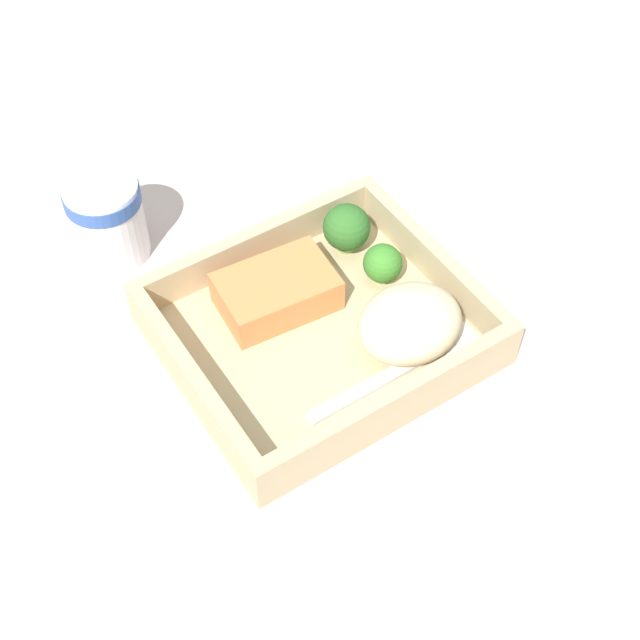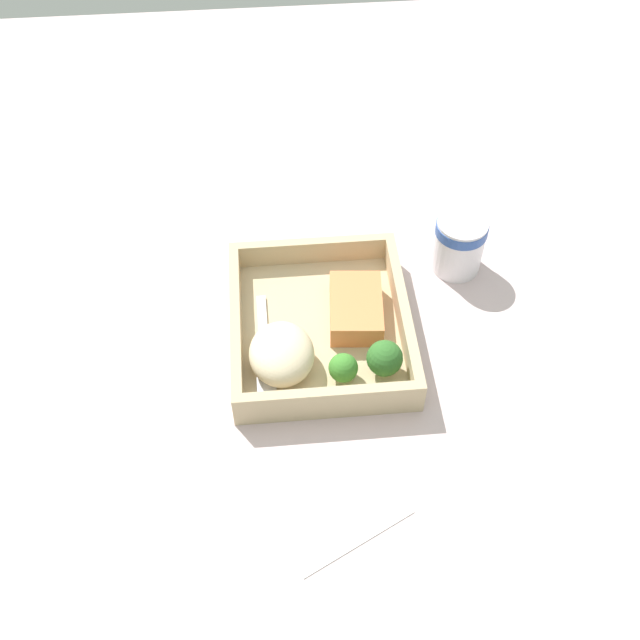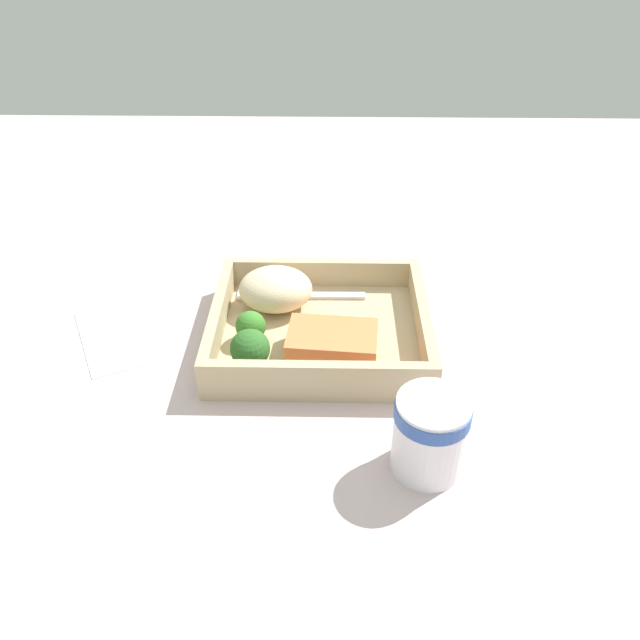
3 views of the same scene
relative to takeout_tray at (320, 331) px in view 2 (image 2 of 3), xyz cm
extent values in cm
cube|color=beige|center=(0.00, 0.00, -1.60)|extent=(160.00, 160.00, 2.00)
cube|color=tan|center=(0.00, 0.00, 0.00)|extent=(24.36, 21.29, 1.20)
cube|color=tan|center=(0.00, -10.04, 2.30)|extent=(24.36, 1.20, 3.40)
cube|color=tan|center=(0.00, 10.04, 2.30)|extent=(24.36, 1.20, 3.40)
cube|color=tan|center=(-11.58, 0.00, 2.30)|extent=(1.20, 18.89, 3.40)
cube|color=tan|center=(11.58, 0.00, 2.30)|extent=(1.20, 18.89, 3.40)
cube|color=#EE7D47|center=(-1.38, 4.50, 2.18)|extent=(10.05, 7.09, 3.16)
ellipsoid|color=beige|center=(5.38, -4.87, 3.05)|extent=(8.77, 7.50, 4.91)
cylinder|color=#87AF62|center=(7.64, 1.97, 1.14)|extent=(1.29, 1.29, 1.09)
sphere|color=#3B7F2B|center=(7.64, 1.97, 2.62)|extent=(3.39, 3.39, 3.39)
cylinder|color=#809E5D|center=(7.15, 6.73, 1.33)|extent=(1.59, 1.59, 1.47)
sphere|color=#2F6527|center=(7.15, 6.73, 3.22)|extent=(4.19, 4.19, 4.19)
cube|color=silver|center=(0.75, -6.89, 0.82)|extent=(12.41, 1.22, 0.44)
cube|color=silver|center=(8.65, -6.82, 0.82)|extent=(3.42, 2.23, 0.44)
cylinder|color=white|center=(-9.94, 18.79, 3.35)|extent=(6.42, 6.42, 7.89)
cylinder|color=#3356A8|center=(-9.94, 18.79, 6.18)|extent=(6.62, 6.62, 1.42)
cube|color=white|center=(23.76, -0.21, -0.48)|extent=(12.68, 15.23, 0.24)
camera|label=1|loc=(-25.06, -38.46, 57.89)|focal=50.00mm
camera|label=2|loc=(56.75, -5.01, 71.34)|focal=42.00mm
camera|label=3|loc=(-1.03, 57.23, 43.56)|focal=35.00mm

